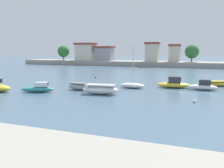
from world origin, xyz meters
name	(u,v)px	position (x,y,z in m)	size (l,w,h in m)	color
moored_boat_2	(38,89)	(-3.74, 14.75, 0.49)	(4.55, 3.00, 1.36)	teal
moored_boat_3	(78,87)	(0.53, 18.26, 0.49)	(3.26, 1.17, 1.03)	#9E9EA3
moored_boat_4	(100,89)	(4.79, 16.32, 0.61)	(5.01, 2.42, 1.27)	white
moored_boat_5	(132,85)	(7.32, 22.59, 0.44)	(3.89, 1.57, 6.40)	white
moored_boat_6	(174,84)	(13.14, 25.17, 0.59)	(5.19, 2.63, 1.71)	yellow
moored_boat_7	(203,86)	(17.33, 24.51, 0.55)	(4.10, 1.44, 1.50)	white
moored_boat_8	(223,84)	(20.22, 29.52, 0.39)	(5.66, 3.55, 0.82)	yellow
mooring_buoy_0	(194,101)	(16.42, 15.14, 0.17)	(0.34, 0.34, 0.34)	white
mooring_buoy_2	(47,78)	(-11.84, 28.27, 0.13)	(0.26, 0.26, 0.26)	white
mooring_buoy_3	(96,77)	(-3.26, 32.68, 0.16)	(0.31, 0.31, 0.31)	red
distant_shoreline	(144,60)	(-2.20, 72.16, 2.16)	(98.25, 11.30, 8.30)	gray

